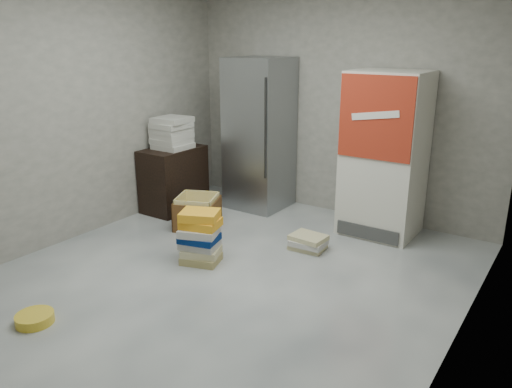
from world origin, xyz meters
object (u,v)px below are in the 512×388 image
object	(u,v)px
cardboard_box	(197,214)
steel_fridge	(260,134)
wood_shelf	(174,179)
coke_cooler	(384,154)
phonebook_stack_main	(200,237)

from	to	relation	value
cardboard_box	steel_fridge	bearing A→B (deg)	57.76
wood_shelf	cardboard_box	bearing A→B (deg)	-26.33
coke_cooler	phonebook_stack_main	distance (m)	2.21
steel_fridge	cardboard_box	distance (m)	1.33
steel_fridge	coke_cooler	bearing A→B (deg)	-0.18
steel_fridge	wood_shelf	bearing A→B (deg)	-138.69
cardboard_box	coke_cooler	bearing A→B (deg)	6.67
wood_shelf	cardboard_box	xyz separation A→B (m)	(0.67, -0.33, -0.24)
coke_cooler	cardboard_box	size ratio (longest dim) A/B	2.91
wood_shelf	phonebook_stack_main	xyz separation A→B (m)	(1.32, -1.04, -0.14)
coke_cooler	phonebook_stack_main	world-z (taller)	coke_cooler
steel_fridge	cardboard_box	size ratio (longest dim) A/B	3.07
steel_fridge	phonebook_stack_main	xyz separation A→B (m)	(0.49, -1.77, -0.69)
steel_fridge	phonebook_stack_main	world-z (taller)	steel_fridge
wood_shelf	cardboard_box	size ratio (longest dim) A/B	1.29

